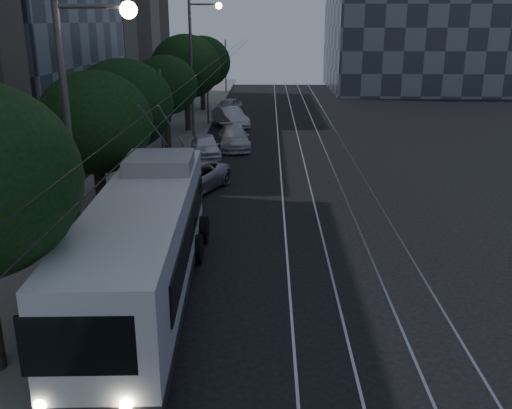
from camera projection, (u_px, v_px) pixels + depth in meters
The scene contains 17 objects.
ground at pixel (281, 295), 17.60m from camera, with size 120.00×120.00×0.00m, color black.
sidewalk at pixel (159, 150), 36.75m from camera, with size 5.00×90.00×0.15m, color slate.
tram_rails at pixel (314, 152), 36.56m from camera, with size 4.52×90.00×0.02m.
overhead_wires at pixel (196, 97), 35.65m from camera, with size 2.23×90.00×6.00m.
trolleybus at pixel (145, 243), 17.09m from camera, with size 3.17×12.67×5.63m.
pickup_silver at pixel (189, 178), 27.83m from camera, with size 2.41×5.23×1.45m, color #A0A2A8.
car_white_a at pixel (205, 146), 35.09m from camera, with size 1.64×4.08×1.39m, color white.
car_white_b at pixel (234, 138), 37.55m from camera, with size 1.96×4.83×1.40m, color #B8B9BD.
car_white_c at pixel (230, 117), 44.98m from camera, with size 1.61×4.62×1.52m, color #B1B2B6.
car_white_d at pixel (228, 107), 50.74m from camera, with size 1.71×4.25×1.45m, color #B6B6BA.
tree_1 at pixel (95, 123), 21.57m from camera, with size 4.34×4.34×6.35m.
tree_2 at pixel (123, 105), 25.68m from camera, with size 4.58×4.58×6.51m.
tree_3 at pixel (165, 86), 36.09m from camera, with size 4.18×4.18×6.03m.
tree_4 at pixel (186, 67), 41.77m from camera, with size 5.16×5.16×7.15m.
tree_5 at pixel (202, 62), 51.61m from camera, with size 5.19×5.19×6.77m.
streetlamp_near at pixel (82, 128), 15.25m from camera, with size 2.16×0.44×8.78m.
streetlamp_far at pixel (197, 56), 39.23m from camera, with size 2.31×0.44×9.47m.
Camera 1 is at (-0.42, -15.88, 8.11)m, focal length 40.00 mm.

